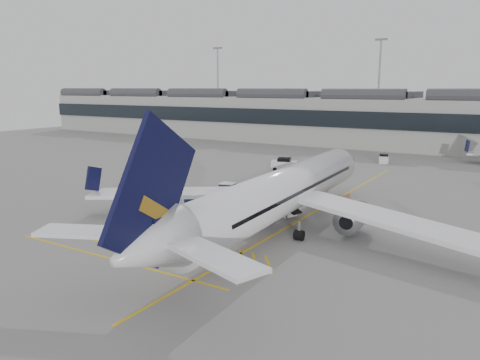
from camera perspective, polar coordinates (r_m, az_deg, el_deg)
The scene contains 17 objects.
ground at distance 48.66m, azimuth -6.18°, elevation -4.66°, with size 220.00×220.00×0.00m, color gray.
terminal at distance 112.78m, azimuth 16.89°, elevation 7.10°, with size 200.00×20.45×12.40m.
light_masts at distance 126.61m, azimuth 18.05°, elevation 11.22°, with size 113.00×0.60×25.45m.
apron_markings at distance 52.23m, azimuth 9.43°, elevation -3.64°, with size 0.25×60.00×0.01m, color gold.
airliner_main at distance 43.95m, azimuth 4.88°, elevation -1.62°, with size 41.18×45.06×11.97m.
belt_loader at distance 50.49m, azimuth 4.41°, elevation -3.30°, with size 5.49×3.02×2.17m.
baggage_cart_a at distance 46.84m, azimuth 3.33°, elevation -4.15°, with size 1.59×1.33×1.61m.
baggage_cart_b at distance 52.96m, azimuth -5.91°, elevation -2.40°, with size 1.79×1.61×1.58m.
baggage_cart_c at distance 56.56m, azimuth -1.51°, elevation -1.26°, with size 2.01×1.73×1.95m.
baggage_cart_d at distance 54.13m, azimuth -5.18°, elevation -2.04°, with size 1.94×1.78×1.67m.
ramp_agent_a at distance 50.71m, azimuth 0.14°, elevation -2.93°, with size 0.63×0.41×1.73m, color orange.
ramp_agent_b at distance 48.95m, azimuth 2.08°, elevation -3.30°, with size 0.96×0.75×1.98m, color #F2550C.
pushback_tug at distance 55.86m, azimuth -4.19°, elevation -1.85°, with size 2.75×1.79×1.49m.
safety_cone_nose at distance 59.58m, azimuth 13.20°, elevation -1.69°, with size 0.38×0.38×0.52m, color #F24C0A.
safety_cone_engine at distance 49.42m, azimuth 12.26°, elevation -4.32°, with size 0.34×0.34×0.47m, color #F24C0A.
service_van_left at distance 75.95m, azimuth 5.42°, elevation 1.82°, with size 4.54×3.23×2.11m.
service_van_mid at distance 87.70m, azimuth 17.11°, elevation 2.50°, with size 2.36×3.49×1.64m.
Camera 1 is at (28.87, -36.87, 13.23)m, focal length 35.00 mm.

